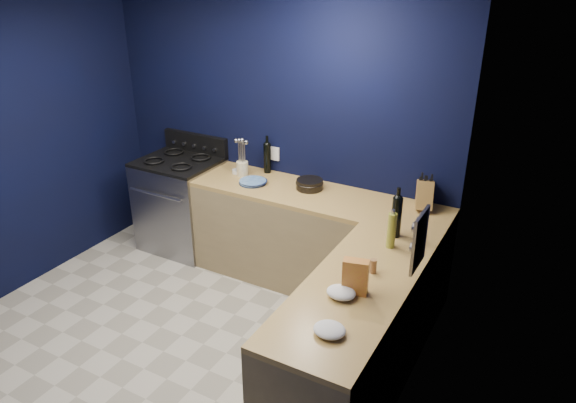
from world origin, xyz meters
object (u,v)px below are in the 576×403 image
Objects in this scene: plate_stack at (253,182)px; knife_block at (424,195)px; utensil_crock at (242,169)px; gas_range at (182,205)px; crouton_bag at (355,277)px.

plate_stack is 1.53m from knife_block.
utensil_crock is 0.59× the size of knife_block.
plate_stack is at bearing -32.28° from utensil_crock.
crouton_bag is (2.38, -1.21, 0.55)m from gas_range.
utensil_crock reaches higher than gas_range.
utensil_crock is (0.71, 0.08, 0.51)m from gas_range.
utensil_crock is at bearing 6.25° from gas_range.
crouton_bag is at bearing -37.61° from utensil_crock.
knife_block is at bearing 4.14° from utensil_crock.
gas_range is at bearing 177.39° from plate_stack.
knife_block reaches higher than utensil_crock.
crouton_bag is at bearing -38.24° from plate_stack.
gas_range is 2.48m from knife_block.
knife_block reaches higher than gas_range.
crouton_bag is (1.67, -1.29, 0.05)m from utensil_crock.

